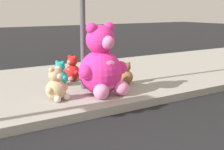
{
  "coord_description": "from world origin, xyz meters",
  "views": [
    {
      "loc": [
        -2.14,
        -1.42,
        1.79
      ],
      "look_at": [
        1.17,
        3.6,
        0.55
      ],
      "focal_mm": 52.27,
      "sensor_mm": 36.0,
      "label": 1
    }
  ],
  "objects_px": {
    "sign_pole": "(82,5)",
    "plush_teal": "(60,76)",
    "plush_red": "(72,70)",
    "plush_brown": "(126,75)",
    "plush_lime": "(96,72)",
    "plush_pink_large": "(102,66)",
    "plush_tan": "(56,87)"
  },
  "relations": [
    {
      "from": "plush_tan",
      "to": "sign_pole",
      "type": "bearing_deg",
      "value": 31.11
    },
    {
      "from": "plush_red",
      "to": "plush_lime",
      "type": "relative_size",
      "value": 0.99
    },
    {
      "from": "sign_pole",
      "to": "plush_tan",
      "type": "xyz_separation_m",
      "value": [
        -0.83,
        -0.5,
        -1.45
      ]
    },
    {
      "from": "sign_pole",
      "to": "plush_brown",
      "type": "distance_m",
      "value": 1.8
    },
    {
      "from": "plush_teal",
      "to": "plush_red",
      "type": "relative_size",
      "value": 0.92
    },
    {
      "from": "plush_pink_large",
      "to": "plush_red",
      "type": "relative_size",
      "value": 2.37
    },
    {
      "from": "plush_tan",
      "to": "plush_lime",
      "type": "relative_size",
      "value": 1.04
    },
    {
      "from": "plush_pink_large",
      "to": "plush_lime",
      "type": "xyz_separation_m",
      "value": [
        0.44,
        0.96,
        -0.32
      ]
    },
    {
      "from": "plush_teal",
      "to": "plush_red",
      "type": "bearing_deg",
      "value": 35.07
    },
    {
      "from": "plush_teal",
      "to": "plush_lime",
      "type": "bearing_deg",
      "value": -9.67
    },
    {
      "from": "plush_red",
      "to": "sign_pole",
      "type": "bearing_deg",
      "value": -100.08
    },
    {
      "from": "plush_tan",
      "to": "plush_teal",
      "type": "height_order",
      "value": "plush_tan"
    },
    {
      "from": "plush_teal",
      "to": "plush_red",
      "type": "xyz_separation_m",
      "value": [
        0.45,
        0.32,
        0.02
      ]
    },
    {
      "from": "plush_lime",
      "to": "plush_brown",
      "type": "height_order",
      "value": "plush_lime"
    },
    {
      "from": "plush_pink_large",
      "to": "plush_brown",
      "type": "height_order",
      "value": "plush_pink_large"
    },
    {
      "from": "plush_tan",
      "to": "plush_brown",
      "type": "distance_m",
      "value": 1.85
    },
    {
      "from": "plush_tan",
      "to": "plush_teal",
      "type": "xyz_separation_m",
      "value": [
        0.53,
        1.02,
        -0.03
      ]
    },
    {
      "from": "plush_tan",
      "to": "plush_brown",
      "type": "bearing_deg",
      "value": 11.5
    },
    {
      "from": "plush_pink_large",
      "to": "plush_teal",
      "type": "bearing_deg",
      "value": 109.04
    },
    {
      "from": "plush_tan",
      "to": "plush_teal",
      "type": "bearing_deg",
      "value": 62.59
    },
    {
      "from": "plush_pink_large",
      "to": "sign_pole",
      "type": "bearing_deg",
      "value": 97.39
    },
    {
      "from": "plush_red",
      "to": "plush_brown",
      "type": "bearing_deg",
      "value": -49.29
    },
    {
      "from": "plush_red",
      "to": "plush_tan",
      "type": "bearing_deg",
      "value": -126.29
    },
    {
      "from": "plush_brown",
      "to": "plush_red",
      "type": "bearing_deg",
      "value": 130.71
    },
    {
      "from": "plush_brown",
      "to": "plush_lime",
      "type": "bearing_deg",
      "value": 132.24
    },
    {
      "from": "sign_pole",
      "to": "plush_teal",
      "type": "bearing_deg",
      "value": 120.65
    },
    {
      "from": "sign_pole",
      "to": "plush_red",
      "type": "xyz_separation_m",
      "value": [
        0.15,
        0.83,
        -1.46
      ]
    },
    {
      "from": "plush_pink_large",
      "to": "plush_red",
      "type": "xyz_separation_m",
      "value": [
        0.07,
        1.42,
        -0.32
      ]
    },
    {
      "from": "plush_tan",
      "to": "plush_red",
      "type": "relative_size",
      "value": 1.05
    },
    {
      "from": "sign_pole",
      "to": "plush_red",
      "type": "distance_m",
      "value": 1.69
    },
    {
      "from": "sign_pole",
      "to": "plush_red",
      "type": "bearing_deg",
      "value": 79.92
    },
    {
      "from": "plush_lime",
      "to": "plush_brown",
      "type": "relative_size",
      "value": 1.2
    }
  ]
}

